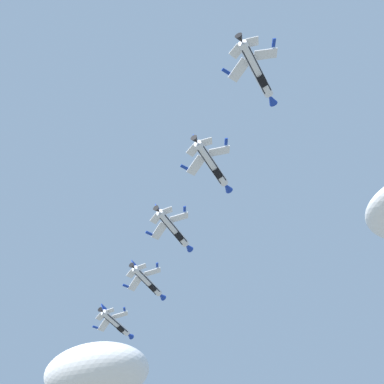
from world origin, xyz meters
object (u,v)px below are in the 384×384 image
fighter_jet_right_wing (174,229)px  fighter_jet_left_outer (212,165)px  fighter_jet_lead (116,323)px  fighter_jet_left_wing (148,282)px  fighter_jet_right_outer (257,71)px

fighter_jet_right_wing → fighter_jet_left_outer: 21.53m
fighter_jet_right_wing → fighter_jet_left_outer: size_ratio=1.00×
fighter_jet_lead → fighter_jet_right_wing: (33.57, -28.42, -1.08)m
fighter_jet_right_wing → fighter_jet_left_outer: bearing=-40.8°
fighter_jet_left_wing → fighter_jet_right_outer: (48.22, -44.05, 1.33)m
fighter_jet_right_wing → fighter_jet_right_outer: fighter_jet_right_outer is taller
fighter_jet_left_wing → fighter_jet_right_wing: (16.39, -16.32, -1.59)m
fighter_jet_right_wing → fighter_jet_left_wing: bearing=135.0°
fighter_jet_right_wing → fighter_jet_left_outer: fighter_jet_right_wing is taller
fighter_jet_right_outer → fighter_jet_right_wing: bearing=138.8°
fighter_jet_lead → fighter_jet_left_outer: 65.52m
fighter_jet_left_outer → fighter_jet_right_outer: bearing=-41.6°
fighter_jet_left_wing → fighter_jet_right_wing: 23.19m
fighter_jet_left_wing → fighter_jet_right_outer: 65.32m
fighter_jet_left_wing → fighter_jet_right_wing: bearing=-45.0°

